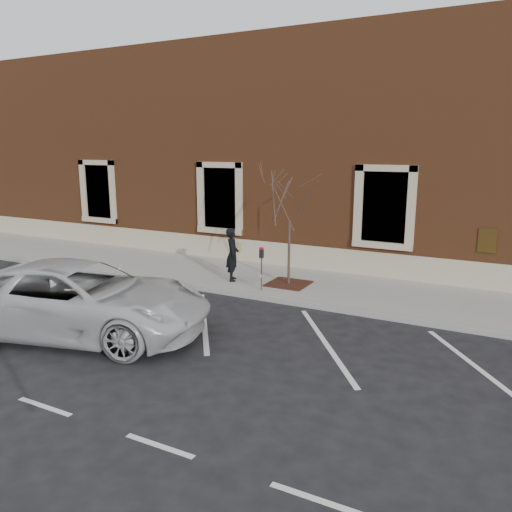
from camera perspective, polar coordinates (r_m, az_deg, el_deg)
The scene contains 10 objects.
ground at distance 14.42m, azimuth -1.11°, elevation -4.73°, with size 120.00×120.00×0.00m, color #28282B.
sidewalk_near at distance 15.89m, azimuth 1.93°, elevation -2.82°, with size 40.00×3.50×0.15m, color #A2A198.
curb_near at distance 14.35m, azimuth -1.21°, elevation -4.49°, with size 40.00×0.12×0.15m, color #9E9E99.
parking_stripes at distance 12.63m, azimuth -5.95°, elevation -7.30°, with size 28.00×4.40×0.01m, color silver, non-canonical shape.
building_civic at distance 20.90m, azimuth 9.31°, elevation 11.55°, with size 40.00×8.62×8.00m.
man at distance 15.46m, azimuth -2.71°, elevation 0.18°, with size 0.60×0.40×1.66m, color black.
parking_meter at distance 14.35m, azimuth 0.63°, elevation -0.53°, with size 0.12×0.09×1.27m.
tree_grate at distance 15.23m, azimuth 3.73°, elevation -3.17°, with size 1.20×1.20×0.03m, color #471E16.
sapling at distance 14.76m, azimuth 3.87°, elevation 6.01°, with size 2.11×2.11×3.52m.
white_truck at distance 12.14m, azimuth -19.54°, elevation -4.65°, with size 2.77×6.02×1.67m, color silver.
Camera 1 is at (6.64, -12.07, 4.24)m, focal length 35.00 mm.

